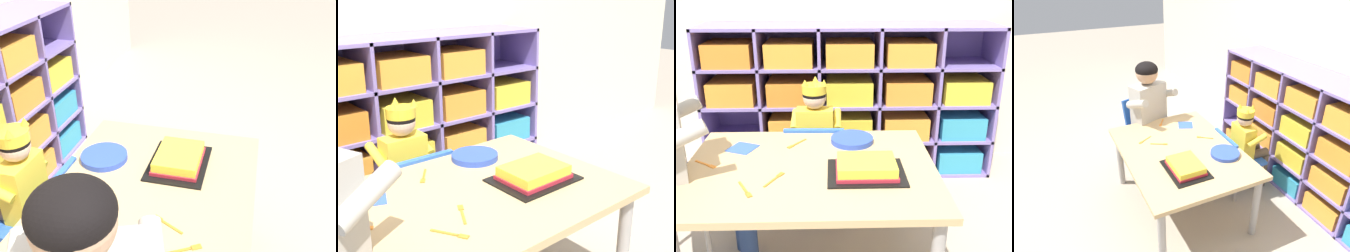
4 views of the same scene
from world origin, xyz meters
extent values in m
cube|color=#7F6BB2|center=(0.22, 1.27, 0.52)|extent=(1.99, 0.01, 1.04)
cube|color=#7F6BB2|center=(-0.77, 1.07, 0.52)|extent=(0.02, 0.40, 1.04)
cube|color=#7F6BB2|center=(-0.37, 1.07, 0.52)|extent=(0.02, 0.40, 1.04)
cube|color=#7F6BB2|center=(0.02, 1.07, 0.52)|extent=(0.02, 0.40, 1.04)
cube|color=#7F6BB2|center=(0.41, 1.07, 0.52)|extent=(0.02, 0.40, 1.04)
cube|color=#7F6BB2|center=(0.81, 1.07, 0.52)|extent=(0.02, 0.40, 1.04)
cube|color=#7F6BB2|center=(1.20, 1.07, 0.52)|extent=(0.02, 0.40, 1.04)
cube|color=#7F6BB2|center=(0.22, 1.07, 0.01)|extent=(1.99, 0.40, 0.02)
cube|color=#7F6BB2|center=(0.22, 1.07, 0.27)|extent=(1.99, 0.40, 0.02)
cube|color=#7F6BB2|center=(0.22, 1.07, 0.52)|extent=(1.99, 0.40, 0.02)
cube|color=#7F6BB2|center=(0.22, 1.07, 0.78)|extent=(1.99, 0.40, 0.02)
cube|color=#7F6BB2|center=(0.22, 1.07, 1.03)|extent=(1.99, 0.40, 0.02)
cube|color=orange|center=(-0.57, 1.05, 0.10)|extent=(0.31, 0.32, 0.15)
cube|color=teal|center=(-0.18, 1.05, 0.10)|extent=(0.31, 0.32, 0.15)
cube|color=teal|center=(0.22, 1.05, 0.10)|extent=(0.31, 0.32, 0.15)
cube|color=orange|center=(0.61, 1.05, 0.10)|extent=(0.31, 0.32, 0.15)
cube|color=teal|center=(1.00, 1.05, 0.10)|extent=(0.31, 0.32, 0.15)
cube|color=orange|center=(-0.18, 1.05, 0.35)|extent=(0.31, 0.32, 0.15)
cube|color=yellow|center=(0.22, 1.05, 0.35)|extent=(0.31, 0.32, 0.15)
cube|color=orange|center=(0.61, 1.05, 0.35)|extent=(0.31, 0.32, 0.15)
cube|color=teal|center=(1.00, 1.05, 0.35)|extent=(0.31, 0.32, 0.15)
cube|color=orange|center=(-0.57, 1.05, 0.61)|extent=(0.31, 0.32, 0.15)
cube|color=orange|center=(-0.18, 1.05, 0.61)|extent=(0.31, 0.32, 0.15)
cube|color=yellow|center=(0.22, 1.05, 0.61)|extent=(0.31, 0.32, 0.15)
cube|color=orange|center=(0.61, 1.05, 0.61)|extent=(0.31, 0.32, 0.15)
cube|color=yellow|center=(1.00, 1.05, 0.61)|extent=(0.31, 0.32, 0.15)
cube|color=orange|center=(-0.57, 1.05, 0.86)|extent=(0.31, 0.32, 0.15)
cube|color=orange|center=(-0.18, 1.05, 0.86)|extent=(0.31, 0.32, 0.15)
cube|color=orange|center=(0.22, 1.05, 0.86)|extent=(0.31, 0.32, 0.15)
cube|color=orange|center=(0.61, 1.05, 0.86)|extent=(0.31, 0.32, 0.15)
cube|color=tan|center=(0.00, 0.00, 0.54)|extent=(1.12, 0.84, 0.03)
cylinder|color=#9E9993|center=(-0.50, 0.36, 0.26)|extent=(0.05, 0.05, 0.52)
cylinder|color=#9E9993|center=(0.50, 0.36, 0.26)|extent=(0.05, 0.05, 0.52)
cube|color=blue|center=(0.00, 0.56, 0.33)|extent=(0.36, 0.32, 0.03)
cube|color=blue|center=(0.00, 0.42, 0.45)|extent=(0.33, 0.06, 0.23)
cylinder|color=gray|center=(0.15, 0.69, 0.16)|extent=(0.02, 0.02, 0.31)
cylinder|color=gray|center=(-0.14, 0.69, 0.16)|extent=(0.02, 0.02, 0.31)
cylinder|color=gray|center=(0.15, 0.44, 0.16)|extent=(0.02, 0.02, 0.31)
cylinder|color=gray|center=(-0.14, 0.44, 0.16)|extent=(0.02, 0.02, 0.31)
cube|color=yellow|center=(0.00, 0.57, 0.48)|extent=(0.21, 0.12, 0.29)
sphere|color=#DBB293|center=(0.00, 0.57, 0.70)|extent=(0.13, 0.13, 0.13)
ellipsoid|color=black|center=(0.00, 0.57, 0.72)|extent=(0.14, 0.14, 0.10)
cylinder|color=yellow|center=(0.00, 0.57, 0.75)|extent=(0.14, 0.14, 0.05)
cone|color=yellow|center=(0.01, 0.63, 0.79)|extent=(0.04, 0.04, 0.04)
cone|color=yellow|center=(0.06, 0.55, 0.79)|extent=(0.04, 0.04, 0.04)
cone|color=yellow|center=(-0.05, 0.55, 0.79)|extent=(0.04, 0.04, 0.04)
cylinder|color=brown|center=(0.07, 0.68, 0.36)|extent=(0.07, 0.21, 0.07)
cylinder|color=brown|center=(-0.06, 0.68, 0.36)|extent=(0.07, 0.21, 0.07)
cylinder|color=brown|center=(0.07, 0.78, 0.17)|extent=(0.06, 0.06, 0.33)
cylinder|color=brown|center=(-0.05, 0.79, 0.17)|extent=(0.06, 0.06, 0.33)
cylinder|color=yellow|center=(0.13, 0.61, 0.55)|extent=(0.05, 0.17, 0.10)
cylinder|color=yellow|center=(-0.12, 0.62, 0.55)|extent=(0.05, 0.17, 0.10)
cylinder|color=gray|center=(-0.45, -0.13, 0.22)|extent=(0.02, 0.02, 0.44)
cylinder|color=gray|center=(-0.56, 0.16, 0.22)|extent=(0.02, 0.02, 0.44)
cylinder|color=navy|center=(-0.44, -0.06, 0.49)|extent=(0.32, 0.20, 0.10)
cylinder|color=navy|center=(-0.51, 0.11, 0.49)|extent=(0.32, 0.20, 0.10)
cylinder|color=navy|center=(-0.30, -0.01, 0.23)|extent=(0.08, 0.08, 0.46)
cylinder|color=navy|center=(-0.37, 0.16, 0.23)|extent=(0.08, 0.08, 0.46)
cylinder|color=#B2ADA3|center=(-0.50, -0.17, 0.76)|extent=(0.25, 0.15, 0.14)
cube|color=black|center=(0.24, -0.07, 0.56)|extent=(0.33, 0.26, 0.01)
cube|color=yellow|center=(0.24, -0.07, 0.59)|extent=(0.25, 0.19, 0.06)
cube|color=red|center=(0.24, -0.07, 0.57)|extent=(0.26, 0.20, 0.02)
cylinder|color=blue|center=(0.20, 0.27, 0.56)|extent=(0.21, 0.21, 0.03)
cube|color=#3356B7|center=(-0.34, 0.20, 0.55)|extent=(0.16, 0.16, 0.00)
cube|color=orange|center=(-0.26, -0.18, 0.55)|extent=(0.06, 0.09, 0.00)
cube|color=orange|center=(-0.23, -0.24, 0.55)|extent=(0.03, 0.04, 0.00)
cube|color=orange|center=(-0.07, 0.27, 0.55)|extent=(0.07, 0.09, 0.00)
cube|color=orange|center=(-0.11, 0.21, 0.55)|extent=(0.04, 0.04, 0.00)
cube|color=orange|center=(-0.15, -0.14, 0.55)|extent=(0.05, 0.09, 0.00)
cube|color=orange|center=(-0.12, -0.08, 0.55)|extent=(0.03, 0.04, 0.00)
cube|color=orange|center=(-0.49, 0.04, 0.55)|extent=(0.08, 0.06, 0.00)
cube|color=orange|center=(-0.44, 0.01, 0.55)|extent=(0.04, 0.04, 0.00)
camera|label=1|loc=(-1.15, -0.37, 1.54)|focal=40.51mm
camera|label=2|loc=(-0.93, -1.26, 1.32)|focal=47.19mm
camera|label=3|loc=(0.10, -1.58, 1.35)|focal=42.31mm
camera|label=4|loc=(1.79, -0.82, 1.82)|focal=32.90mm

